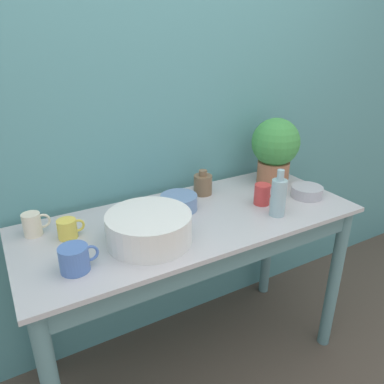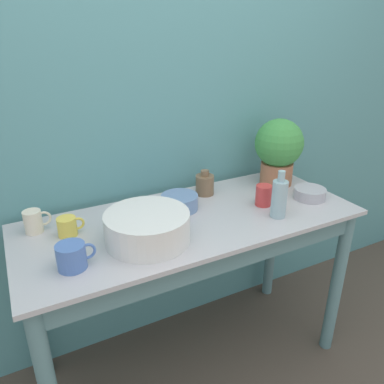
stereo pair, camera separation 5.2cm
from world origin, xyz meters
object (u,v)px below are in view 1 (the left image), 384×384
at_px(bowl_wash_large, 149,228).
at_px(mug_red, 263,194).
at_px(bottle_short, 203,184).
at_px(bowl_small_steel, 307,192).
at_px(mug_yellow, 68,229).
at_px(bowl_small_blue, 179,202).
at_px(bottle_tall, 278,197).
at_px(mug_cream, 33,224).
at_px(mug_blue, 75,259).
at_px(potted_plant, 275,148).

distance_m(bowl_wash_large, mug_red, 0.59).
relative_size(bottle_short, bowl_small_steel, 0.82).
xyz_separation_m(mug_yellow, mug_red, (0.85, -0.13, 0.01)).
bearing_deg(mug_red, bottle_short, 127.82).
height_order(mug_red, bowl_small_blue, mug_red).
relative_size(bowl_wash_large, bottle_tall, 1.55).
bearing_deg(bottle_short, bowl_small_blue, -152.89).
bearing_deg(bottle_short, mug_red, -52.18).
bearing_deg(bowl_small_blue, mug_cream, 172.41).
xyz_separation_m(bottle_tall, mug_blue, (-0.86, 0.02, -0.04)).
height_order(mug_yellow, bowl_small_blue, mug_yellow).
distance_m(bowl_wash_large, bottle_short, 0.50).
height_order(bottle_short, mug_yellow, bottle_short).
relative_size(potted_plant, bottle_short, 2.78).
bearing_deg(mug_red, bottle_tall, -98.01).
xyz_separation_m(bottle_tall, mug_red, (0.02, 0.12, -0.04)).
distance_m(bowl_wash_large, mug_cream, 0.46).
bearing_deg(bottle_short, bowl_wash_large, -145.26).
distance_m(mug_red, mug_blue, 0.89).
bearing_deg(mug_yellow, bowl_wash_large, -34.49).
bearing_deg(mug_red, bowl_wash_large, -175.12).
bearing_deg(bottle_short, potted_plant, -7.73).
bearing_deg(potted_plant, bowl_wash_large, -164.08).
relative_size(bottle_tall, mug_cream, 1.98).
bearing_deg(bowl_small_blue, bottle_tall, -37.22).
relative_size(bottle_short, mug_yellow, 1.16).
distance_m(potted_plant, bottle_short, 0.42).
xyz_separation_m(bottle_short, mug_blue, (-0.70, -0.33, -0.01)).
distance_m(potted_plant, mug_yellow, 1.08).
relative_size(bottle_short, bowl_small_blue, 0.74).
relative_size(mug_yellow, mug_blue, 0.79).
xyz_separation_m(bottle_tall, mug_cream, (-0.95, 0.34, -0.04)).
height_order(mug_blue, bowl_small_blue, mug_blue).
xyz_separation_m(bottle_short, mug_cream, (-0.78, -0.01, -0.00)).
relative_size(mug_blue, bowl_small_steel, 0.90).
bearing_deg(bowl_small_blue, mug_yellow, -178.86).
xyz_separation_m(potted_plant, bowl_wash_large, (-0.80, -0.23, -0.13)).
xyz_separation_m(bottle_tall, bowl_small_steel, (0.26, 0.08, -0.06)).
bearing_deg(bowl_small_steel, bowl_small_blue, 162.97).
xyz_separation_m(mug_red, mug_blue, (-0.88, -0.10, -0.00)).
distance_m(bottle_short, mug_cream, 0.78).
height_order(potted_plant, bowl_small_steel, potted_plant).
bearing_deg(bowl_wash_large, bowl_small_steel, 0.43).
bearing_deg(bowl_small_steel, bowl_wash_large, -179.57).
bearing_deg(mug_yellow, bottle_tall, -16.81).
bearing_deg(bowl_small_steel, mug_blue, -177.12).
xyz_separation_m(bowl_wash_large, bottle_short, (0.41, 0.28, -0.01)).
relative_size(bottle_tall, mug_yellow, 1.98).
bearing_deg(potted_plant, bowl_small_blue, -176.13).
distance_m(mug_red, mug_cream, 0.99).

